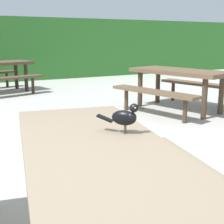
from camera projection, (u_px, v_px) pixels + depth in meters
The scene contains 3 objects.
picnic_table_foreground at pixel (96, 174), 1.79m from camera, with size 1.98×2.00×0.74m.
bird_grackle at pixel (126, 117), 1.89m from camera, with size 0.21×0.23×0.18m.
picnic_table_mid_left at pixel (179, 80), 5.85m from camera, with size 2.06×2.08×0.74m.
Camera 1 is at (-0.41, -1.33, 1.29)m, focal length 51.96 mm.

